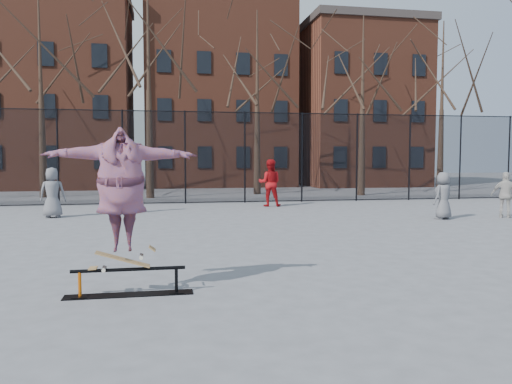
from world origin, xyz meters
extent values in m
plane|color=slate|center=(0.00, 0.00, 0.00)|extent=(100.00, 100.00, 0.00)
cube|color=black|center=(-2.78, -1.32, 0.01)|extent=(1.84, 0.28, 0.01)
cylinder|color=orange|center=(-3.47, -1.32, 0.19)|extent=(0.05, 0.05, 0.38)
cylinder|color=black|center=(-2.10, -1.32, 0.19)|extent=(0.05, 0.05, 0.38)
cylinder|color=black|center=(-2.78, -1.32, 0.38)|extent=(1.63, 0.05, 0.05)
imported|color=#3E3C96|center=(-2.86, -1.32, 1.40)|extent=(2.21, 0.68, 1.78)
imported|color=slate|center=(-5.94, 8.75, 0.84)|extent=(0.83, 0.56, 1.67)
imported|color=black|center=(-3.52, 9.73, 0.87)|extent=(0.65, 0.45, 1.73)
imported|color=#A40E12|center=(1.95, 11.22, 0.96)|extent=(1.08, 0.93, 1.92)
imported|color=beige|center=(8.86, 6.03, 0.76)|extent=(0.93, 0.85, 1.52)
imported|color=slate|center=(6.59, 6.04, 0.77)|extent=(0.88, 0.75, 1.53)
cylinder|color=black|center=(-6.60, 13.00, 2.00)|extent=(0.07, 0.07, 4.00)
cylinder|color=black|center=(-4.00, 13.00, 2.00)|extent=(0.07, 0.07, 4.00)
cylinder|color=black|center=(-1.40, 13.00, 2.00)|extent=(0.07, 0.07, 4.00)
cylinder|color=black|center=(1.20, 13.00, 2.00)|extent=(0.07, 0.07, 4.00)
cylinder|color=black|center=(3.80, 13.00, 2.00)|extent=(0.07, 0.07, 4.00)
cylinder|color=black|center=(6.40, 13.00, 2.00)|extent=(0.07, 0.07, 4.00)
cylinder|color=black|center=(9.00, 13.00, 2.00)|extent=(0.07, 0.07, 4.00)
cylinder|color=black|center=(11.60, 13.00, 2.00)|extent=(0.07, 0.07, 4.00)
cylinder|color=black|center=(14.20, 13.00, 2.00)|extent=(0.07, 0.07, 4.00)
cube|color=black|center=(0.00, 13.00, 2.00)|extent=(34.00, 0.01, 4.00)
cylinder|color=black|center=(0.00, 13.00, 3.96)|extent=(34.00, 0.04, 0.04)
cone|color=black|center=(-8.50, 17.80, 2.31)|extent=(0.40, 0.40, 4.62)
cone|color=black|center=(-3.00, 16.50, 2.31)|extent=(0.40, 0.40, 4.62)
cone|color=black|center=(2.50, 17.80, 2.31)|extent=(0.40, 0.40, 4.62)
cone|color=black|center=(8.00, 16.50, 2.31)|extent=(0.40, 0.40, 4.62)
cone|color=black|center=(13.50, 17.80, 2.31)|extent=(0.40, 0.40, 4.62)
cube|color=brown|center=(-9.00, 26.00, 6.00)|extent=(9.00, 7.00, 12.00)
cube|color=brown|center=(1.50, 26.00, 6.50)|extent=(10.00, 7.00, 13.00)
cube|color=brown|center=(11.50, 26.00, 5.50)|extent=(8.00, 7.00, 11.00)
camera|label=1|loc=(-2.24, -8.68, 2.01)|focal=35.00mm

